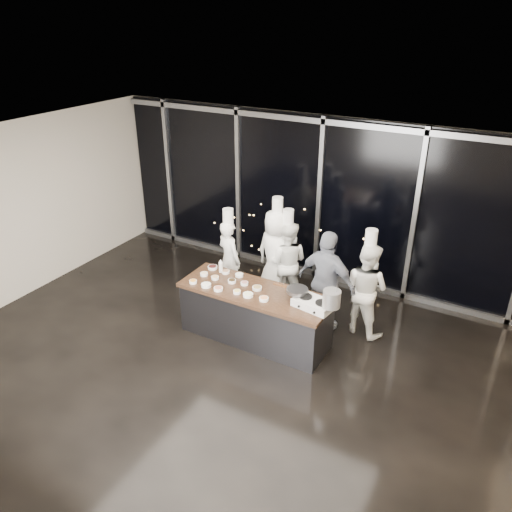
{
  "coord_description": "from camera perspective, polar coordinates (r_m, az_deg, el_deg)",
  "views": [
    {
      "loc": [
        3.34,
        -5.03,
        4.89
      ],
      "look_at": [
        -0.15,
        1.2,
        1.34
      ],
      "focal_mm": 35.0,
      "sensor_mm": 36.0,
      "label": 1
    }
  ],
  "objects": [
    {
      "name": "stock_pot",
      "position": [
        7.24,
        8.63,
        -4.85
      ],
      "size": [
        0.3,
        0.3,
        0.26
      ],
      "primitive_type": "cylinder",
      "rotation": [
        0.0,
        0.0,
        -0.17
      ],
      "color": "#B1B1B3",
      "rests_on": "stove"
    },
    {
      "name": "chef_right",
      "position": [
        8.31,
        12.41,
        -3.58
      ],
      "size": [
        0.92,
        0.8,
        1.85
      ],
      "rotation": [
        0.0,
        0.0,
        2.88
      ],
      "color": "white",
      "rests_on": "ground"
    },
    {
      "name": "chef_left",
      "position": [
        9.08,
        2.37,
        0.21
      ],
      "size": [
        0.93,
        0.69,
        1.98
      ],
      "rotation": [
        0.0,
        0.0,
        2.98
      ],
      "color": "white",
      "rests_on": "ground"
    },
    {
      "name": "room_shell",
      "position": [
        6.5,
        -2.66,
        2.38
      ],
      "size": [
        9.02,
        7.02,
        3.21
      ],
      "color": "beige",
      "rests_on": "ground"
    },
    {
      "name": "frying_pan",
      "position": [
        7.59,
        4.68,
        -3.9
      ],
      "size": [
        0.6,
        0.38,
        0.06
      ],
      "rotation": [
        0.0,
        0.0,
        -0.17
      ],
      "color": "slate",
      "rests_on": "stove"
    },
    {
      "name": "chef_center",
      "position": [
        9.02,
        3.56,
        -0.63
      ],
      "size": [
        0.88,
        0.76,
        1.8
      ],
      "rotation": [
        0.0,
        0.0,
        3.39
      ],
      "color": "white",
      "rests_on": "ground"
    },
    {
      "name": "chef_far_left",
      "position": [
        9.15,
        -3.08,
        -0.27
      ],
      "size": [
        0.65,
        0.55,
        1.75
      ],
      "rotation": [
        0.0,
        0.0,
        2.75
      ],
      "color": "white",
      "rests_on": "ground"
    },
    {
      "name": "guest",
      "position": [
        8.21,
        8.06,
        -3.02
      ],
      "size": [
        1.11,
        0.62,
        1.78
      ],
      "rotation": [
        0.0,
        0.0,
        2.96
      ],
      "color": "#142039",
      "rests_on": "ground"
    },
    {
      "name": "stove",
      "position": [
        7.49,
        6.59,
        -5.4
      ],
      "size": [
        0.64,
        0.45,
        0.14
      ],
      "rotation": [
        0.0,
        0.0,
        -0.17
      ],
      "color": "silver",
      "rests_on": "demo_counter"
    },
    {
      "name": "demo_counter",
      "position": [
        8.12,
        -0.1,
        -6.7
      ],
      "size": [
        2.46,
        0.86,
        0.9
      ],
      "color": "#333237",
      "rests_on": "ground"
    },
    {
      "name": "prep_bowls",
      "position": [
        8.07,
        -3.18,
        -3.06
      ],
      "size": [
        1.41,
        0.72,
        0.05
      ],
      "color": "white",
      "rests_on": "demo_counter"
    },
    {
      "name": "squeeze_bottle",
      "position": [
        8.39,
        -4.04,
        -1.15
      ],
      "size": [
        0.07,
        0.07,
        0.24
      ],
      "color": "white",
      "rests_on": "demo_counter"
    },
    {
      "name": "window_wall",
      "position": [
        9.67,
        7.31,
        6.3
      ],
      "size": [
        8.9,
        0.11,
        3.2
      ],
      "color": "black",
      "rests_on": "ground"
    },
    {
      "name": "ground",
      "position": [
        7.77,
        -3.44,
        -12.66
      ],
      "size": [
        9.0,
        9.0,
        0.0
      ],
      "primitive_type": "plane",
      "color": "black",
      "rests_on": "ground"
    }
  ]
}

